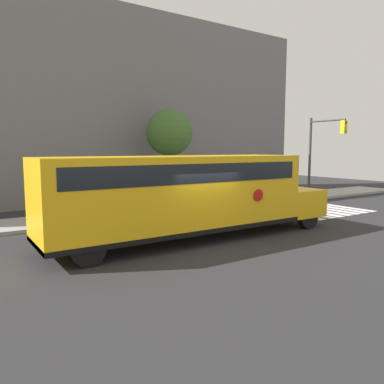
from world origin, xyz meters
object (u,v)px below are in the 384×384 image
tree_near_sidewalk (169,133)px  stop_sign (280,171)px  school_bus (186,192)px  traffic_light (321,146)px

tree_near_sidewalk → stop_sign: bearing=-26.0°
school_bus → tree_near_sidewalk: (3.98, 8.14, 2.47)m
tree_near_sidewalk → traffic_light: bearing=-23.2°
stop_sign → traffic_light: (2.75, -0.82, 1.53)m
traffic_light → tree_near_sidewalk: (-8.92, 3.83, 0.75)m
school_bus → stop_sign: bearing=26.8°
school_bus → stop_sign: school_bus is taller
traffic_light → tree_near_sidewalk: 9.74m
school_bus → traffic_light: traffic_light is taller
stop_sign → tree_near_sidewalk: bearing=154.0°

